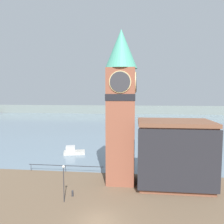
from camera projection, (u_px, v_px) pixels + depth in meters
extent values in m
plane|color=brown|center=(99.00, 222.00, 21.75)|extent=(160.00, 160.00, 0.00)
cube|color=slate|center=(127.00, 123.00, 94.30)|extent=(160.00, 120.00, 0.00)
cube|color=slate|center=(130.00, 110.00, 133.70)|extent=(180.00, 3.00, 5.00)
cube|color=#232328|center=(66.00, 166.00, 35.34)|extent=(12.40, 0.08, 0.08)
cylinder|color=#232328|center=(31.00, 167.00, 36.02)|extent=(0.07, 0.07, 1.05)
cylinder|color=#232328|center=(66.00, 169.00, 35.39)|extent=(0.07, 0.07, 1.05)
cylinder|color=#232328|center=(102.00, 170.00, 34.76)|extent=(0.07, 0.07, 1.05)
cube|color=brown|center=(121.00, 126.00, 30.96)|extent=(3.89, 3.89, 16.18)
cube|color=black|center=(121.00, 97.00, 30.60)|extent=(4.01, 4.01, 0.90)
cylinder|color=tan|center=(120.00, 82.00, 28.43)|extent=(2.92, 0.12, 2.92)
cylinder|color=#333338|center=(120.00, 82.00, 28.35)|extent=(2.65, 0.12, 2.65)
cylinder|color=tan|center=(136.00, 82.00, 30.21)|extent=(0.12, 2.92, 2.92)
cylinder|color=#333338|center=(136.00, 82.00, 30.20)|extent=(0.12, 2.65, 2.65)
cone|color=teal|center=(121.00, 49.00, 30.02)|extent=(4.47, 4.47, 5.36)
cube|color=brown|center=(174.00, 155.00, 30.13)|extent=(9.53, 6.30, 8.54)
cube|color=brown|center=(175.00, 122.00, 29.73)|extent=(9.93, 6.70, 0.50)
cube|color=#232328|center=(179.00, 161.00, 26.85)|extent=(10.03, 0.30, 7.86)
cube|color=#B7B2A8|center=(74.00, 152.00, 45.82)|extent=(4.74, 3.17, 0.64)
cube|color=#B2B2B2|center=(71.00, 149.00, 45.63)|extent=(2.22, 1.94, 1.10)
cylinder|color=#2D2D33|center=(73.00, 194.00, 27.09)|extent=(0.25, 0.25, 0.64)
sphere|color=#2D2D33|center=(72.00, 191.00, 27.06)|extent=(0.26, 0.26, 0.26)
cylinder|color=#2D2D33|center=(64.00, 185.00, 25.49)|extent=(0.10, 0.10, 4.19)
sphere|color=silver|center=(63.00, 167.00, 25.30)|extent=(0.32, 0.32, 0.32)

